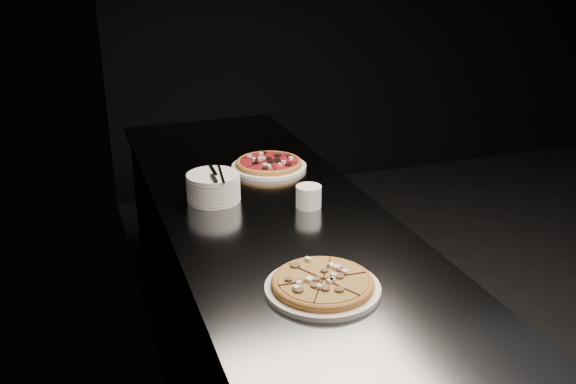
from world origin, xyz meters
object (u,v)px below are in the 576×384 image
object	(u,v)px
pizza_mushroom	(323,284)
plate_stack	(213,187)
counter	(275,326)
pizza_tomato	(269,164)
ramekin	(309,196)
cutlery	(216,175)

from	to	relation	value
pizza_mushroom	plate_stack	distance (m)	0.72
counter	pizza_tomato	bearing A→B (deg)	74.29
pizza_mushroom	ramekin	size ratio (longest dim) A/B	3.50
pizza_tomato	ramekin	distance (m)	0.42
counter	ramekin	distance (m)	0.52
ramekin	cutlery	bearing A→B (deg)	151.37
pizza_mushroom	ramekin	xyz separation A→B (m)	(0.17, 0.54, 0.02)
pizza_tomato	pizza_mushroom	bearing A→B (deg)	-99.44
pizza_tomato	plate_stack	xyz separation A→B (m)	(-0.29, -0.25, 0.03)
plate_stack	cutlery	world-z (taller)	cutlery
counter	pizza_mushroom	bearing A→B (deg)	-94.34
counter	cutlery	size ratio (longest dim) A/B	12.41
ramekin	plate_stack	bearing A→B (deg)	149.87
counter	ramekin	world-z (taller)	ramekin
cutlery	ramekin	xyz separation A→B (m)	(0.29, -0.16, -0.06)
plate_stack	cutlery	bearing A→B (deg)	-62.38
plate_stack	pizza_mushroom	bearing A→B (deg)	-79.85
plate_stack	ramekin	distance (m)	0.34
ramekin	counter	bearing A→B (deg)	-179.08
pizza_mushroom	plate_stack	xyz separation A→B (m)	(-0.13, 0.71, 0.03)
pizza_tomato	ramekin	size ratio (longest dim) A/B	4.01
pizza_tomato	ramekin	bearing A→B (deg)	-88.78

